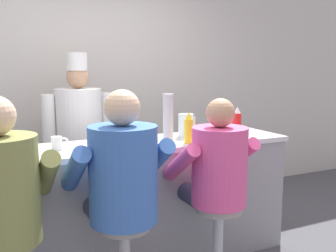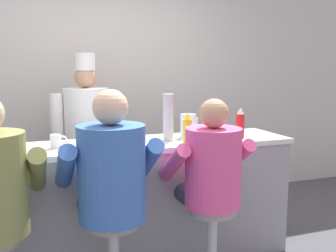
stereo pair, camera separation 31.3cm
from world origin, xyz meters
name	(u,v)px [view 1 (the left image)]	position (x,y,z in m)	size (l,w,h in m)	color
wall_back	(84,87)	(0.00, 1.72, 1.35)	(10.00, 0.06, 2.70)	beige
diner_counter	(131,204)	(0.00, 0.30, 0.49)	(2.65, 0.60, 0.99)	gray
ketchup_bottle_red	(237,123)	(0.92, 0.19, 1.11)	(0.07, 0.07, 0.26)	red
mustard_bottle_yellow	(189,129)	(0.41, 0.11, 1.10)	(0.07, 0.07, 0.24)	yellow
hot_sauce_bottle_orange	(219,130)	(0.72, 0.16, 1.06)	(0.03, 0.03, 0.15)	orange
water_pitcher_clear	(186,125)	(0.53, 0.37, 1.08)	(0.15, 0.13, 0.20)	silver
breakfast_plate	(100,150)	(-0.30, 0.11, 1.00)	(0.27, 0.27, 0.05)	white
coffee_mug_white	(57,143)	(-0.55, 0.29, 1.04)	(0.12, 0.08, 0.10)	white
cup_stack_steel	(168,117)	(0.31, 0.28, 1.17)	(0.09, 0.09, 0.38)	#B7BABF
diner_seated_olive	(0,196)	(-0.97, -0.26, 0.88)	(0.64, 0.63, 1.43)	#B2B5BA
diner_seated_blue	(121,179)	(-0.27, -0.26, 0.88)	(0.65, 0.64, 1.44)	#B2B5BA
diner_seated_pink	(217,172)	(0.43, -0.26, 0.85)	(0.59, 0.58, 1.37)	#B2B5BA
cook_in_whites_near	(79,136)	(-0.21, 1.09, 0.93)	(0.66, 0.43, 1.70)	#232328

